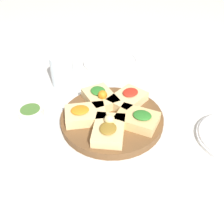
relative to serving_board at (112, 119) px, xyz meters
name	(u,v)px	position (x,y,z in m)	size (l,w,h in m)	color
ground_plane	(112,122)	(0.00, 0.00, -0.01)	(3.00, 3.00, 0.00)	silver
serving_board	(112,119)	(0.00, 0.00, 0.00)	(0.30, 0.30, 0.02)	brown
focaccia_slice_0	(85,114)	(-0.05, -0.06, 0.03)	(0.14, 0.14, 0.04)	#E5C689
focaccia_slice_1	(109,129)	(0.04, -0.07, 0.03)	(0.13, 0.14, 0.05)	#E5C689
focaccia_slice_2	(137,119)	(0.08, 0.02, 0.03)	(0.13, 0.11, 0.04)	#DBB775
focaccia_slice_3	(128,99)	(0.00, 0.08, 0.03)	(0.08, 0.12, 0.04)	#E5C689
focaccia_slice_4	(100,97)	(-0.07, 0.03, 0.03)	(0.14, 0.12, 0.05)	#E5C689
plate_left	(111,61)	(-0.23, 0.29, 0.00)	(0.23, 0.23, 0.02)	white
water_glass	(62,71)	(-0.27, 0.06, 0.04)	(0.08, 0.08, 0.11)	silver
dipping_bowl	(31,112)	(-0.22, -0.13, 0.00)	(0.08, 0.08, 0.02)	silver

